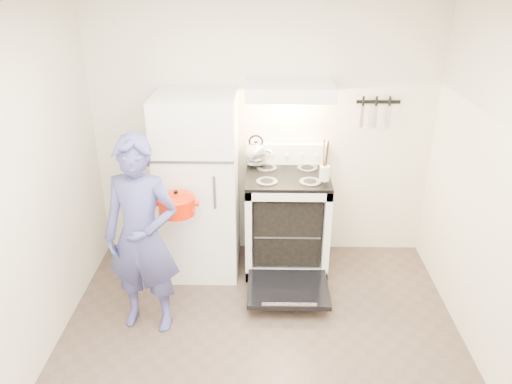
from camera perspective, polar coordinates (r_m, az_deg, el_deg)
floor at (r=3.83m, az=0.50°, el=-20.30°), size 3.60×3.60×0.00m
back_wall at (r=4.73m, az=0.79°, el=6.86°), size 3.20×0.02×2.50m
refrigerator at (r=4.59m, az=-6.53°, el=0.74°), size 0.70×0.70×1.70m
stove_body at (r=4.75m, az=3.49°, el=-3.50°), size 0.76×0.65×0.92m
cooktop at (r=4.54m, az=3.65°, el=1.77°), size 0.76×0.65×0.03m
backsplash at (r=4.76m, az=3.55°, el=4.40°), size 0.76×0.07×0.20m
oven_door at (r=4.42m, az=3.67°, el=-11.02°), size 0.70×0.54×0.04m
oven_rack at (r=4.76m, az=3.49°, el=-3.71°), size 0.60×0.52×0.01m
range_hood at (r=4.37m, az=3.89°, el=11.54°), size 0.76×0.50×0.12m
knife_strip at (r=4.74m, az=13.80°, el=9.98°), size 0.40×0.02×0.03m
pizza_stone at (r=4.82m, az=2.53°, el=-3.08°), size 0.34×0.34×0.02m
tea_kettle at (r=4.67m, az=-0.01°, el=4.74°), size 0.25×0.21×0.31m
utensil_jar at (r=4.36m, az=7.85°, el=2.15°), size 0.10×0.10×0.13m
person at (r=3.91m, az=-12.90°, el=-5.05°), size 0.64×0.47×1.62m
dutch_oven at (r=4.11m, az=-9.04°, el=-1.55°), size 0.37×0.30×0.24m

